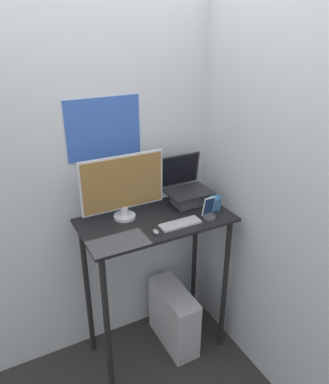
# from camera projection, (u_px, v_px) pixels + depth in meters

# --- Properties ---
(ground_plane) EXTENTS (12.00, 12.00, 0.00)m
(ground_plane) POSITION_uv_depth(u_px,v_px,m) (173.00, 371.00, 2.71)
(ground_plane) COLOR #2D2B28
(wall_back) EXTENTS (6.00, 0.06, 2.60)m
(wall_back) POSITION_uv_depth(u_px,v_px,m) (134.00, 177.00, 2.64)
(wall_back) COLOR silver
(wall_back) RESTS_ON ground_plane
(wall_side_right) EXTENTS (0.05, 6.00, 2.60)m
(wall_side_right) POSITION_uv_depth(u_px,v_px,m) (254.00, 193.00, 2.41)
(wall_side_right) COLOR silver
(wall_side_right) RESTS_ON ground_plane
(desk) EXTENTS (0.99, 0.51, 1.13)m
(desk) POSITION_uv_depth(u_px,v_px,m) (156.00, 249.00, 2.54)
(desk) COLOR black
(desk) RESTS_ON ground_plane
(laptop) EXTENTS (0.30, 0.26, 0.33)m
(laptop) POSITION_uv_depth(u_px,v_px,m) (187.00, 192.00, 2.62)
(laptop) COLOR #4C4C51
(laptop) RESTS_ON desk
(monitor) EXTENTS (0.56, 0.14, 0.43)m
(monitor) POSITION_uv_depth(u_px,v_px,m) (123.00, 187.00, 2.36)
(monitor) COLOR silver
(monitor) RESTS_ON desk
(keyboard) EXTENTS (0.27, 0.09, 0.02)m
(keyboard) POSITION_uv_depth(u_px,v_px,m) (180.00, 224.00, 2.37)
(keyboard) COLOR silver
(keyboard) RESTS_ON desk
(mouse) EXTENTS (0.03, 0.05, 0.02)m
(mouse) POSITION_uv_depth(u_px,v_px,m) (156.00, 232.00, 2.27)
(mouse) COLOR #99999E
(mouse) RESTS_ON desk
(cell_phone) EXTENTS (0.08, 0.08, 0.15)m
(cell_phone) POSITION_uv_depth(u_px,v_px,m) (209.00, 212.00, 2.43)
(cell_phone) COLOR #4C4C51
(cell_phone) RESTS_ON desk
(computer_tower) EXTENTS (0.19, 0.49, 0.49)m
(computer_tower) POSITION_uv_depth(u_px,v_px,m) (174.00, 317.00, 2.86)
(computer_tower) COLOR silver
(computer_tower) RESTS_ON ground_plane
(mug) EXTENTS (0.08, 0.08, 0.09)m
(mug) POSITION_uv_depth(u_px,v_px,m) (215.00, 203.00, 2.56)
(mug) COLOR #336699
(mug) RESTS_ON desk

